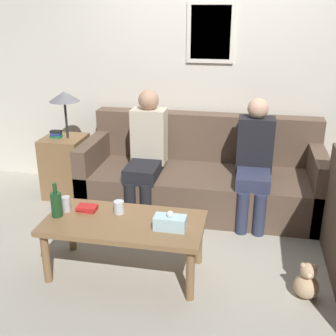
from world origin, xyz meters
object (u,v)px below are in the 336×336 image
couch_main (201,177)px  person_left (146,149)px  person_right (254,158)px  coffee_table (124,228)px  wine_bottle (56,204)px  drinking_glass (119,207)px  teddy_bear (307,283)px

couch_main → person_left: person_left is taller
person_left → person_right: bearing=-1.0°
coffee_table → person_left: size_ratio=1.01×
wine_bottle → drinking_glass: (0.45, 0.14, -0.05)m
person_left → couch_main: bearing=17.4°
drinking_glass → person_left: person_left is taller
drinking_glass → person_left: size_ratio=0.08×
person_left → person_right: size_ratio=1.03×
person_left → person_right: person_left is taller
couch_main → wine_bottle: size_ratio=8.67×
person_right → teddy_bear: (0.41, -1.17, -0.50)m
teddy_bear → person_right: bearing=109.2°
couch_main → person_left: size_ratio=1.98×
person_right → couch_main: bearing=160.1°
person_left → coffee_table: bearing=-84.7°
couch_main → person_left: bearing=-162.6°
coffee_table → wine_bottle: (-0.52, -0.02, 0.16)m
wine_bottle → drinking_glass: bearing=17.2°
drinking_glass → person_right: (1.02, 1.01, 0.12)m
coffee_table → person_right: bearing=50.0°
wine_bottle → drinking_glass: wine_bottle is taller
wine_bottle → person_left: bearing=70.4°
wine_bottle → person_right: size_ratio=0.23×
teddy_bear → wine_bottle: bearing=179.3°
coffee_table → person_left: person_left is taller
wine_bottle → teddy_bear: (1.88, -0.02, -0.43)m
person_right → wine_bottle: bearing=-141.9°
couch_main → person_right: bearing=-19.9°
teddy_bear → drinking_glass: bearing=173.5°
wine_bottle → person_right: bearing=38.1°
person_right → coffee_table: bearing=-130.0°
wine_bottle → coffee_table: bearing=2.7°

